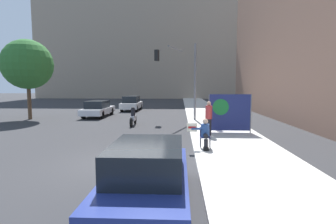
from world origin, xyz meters
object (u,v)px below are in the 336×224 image
(seated_protester, at_px, (205,133))
(car_on_road_nearest, at_px, (98,109))
(protest_banner, at_px, (229,112))
(traffic_light_pole, at_px, (180,69))
(pedestrian_behind, at_px, (215,113))
(car_on_road_midblock, at_px, (132,103))
(street_tree_near_curb, at_px, (27,65))
(parked_car_curbside, at_px, (148,175))
(motorcycle_on_road, at_px, (133,117))
(jogger_on_sidewalk, at_px, (209,118))

(seated_protester, relative_size, car_on_road_nearest, 0.25)
(protest_banner, distance_m, traffic_light_pole, 6.77)
(pedestrian_behind, distance_m, traffic_light_pole, 5.51)
(car_on_road_midblock, xyz_separation_m, street_tree_near_curb, (-6.60, -7.52, 3.48))
(car_on_road_nearest, bearing_deg, parked_car_curbside, -69.00)
(traffic_light_pole, distance_m, motorcycle_on_road, 5.21)
(pedestrian_behind, distance_m, street_tree_near_curb, 14.85)
(car_on_road_midblock, bearing_deg, motorcycle_on_road, -78.83)
(motorcycle_on_road, bearing_deg, car_on_road_midblock, 101.17)
(pedestrian_behind, bearing_deg, car_on_road_nearest, 117.77)
(pedestrian_behind, bearing_deg, jogger_on_sidewalk, -132.59)
(traffic_light_pole, relative_size, car_on_road_midblock, 1.25)
(jogger_on_sidewalk, distance_m, motorcycle_on_road, 6.00)
(jogger_on_sidewalk, bearing_deg, car_on_road_nearest, -11.45)
(seated_protester, xyz_separation_m, street_tree_near_curb, (-12.73, 9.44, 3.48))
(pedestrian_behind, distance_m, parked_car_curbside, 10.32)
(car_on_road_nearest, height_order, street_tree_near_curb, street_tree_near_curb)
(parked_car_curbside, bearing_deg, seated_protester, 71.23)
(street_tree_near_curb, bearing_deg, protest_banner, -22.13)
(parked_car_curbside, distance_m, car_on_road_nearest, 17.51)
(seated_protester, relative_size, jogger_on_sidewalk, 0.69)
(traffic_light_pole, xyz_separation_m, parked_car_curbside, (-0.66, -14.16, -3.16))
(seated_protester, xyz_separation_m, motorcycle_on_road, (-4.09, 6.66, -0.22))
(car_on_road_nearest, relative_size, street_tree_near_curb, 0.76)
(car_on_road_nearest, relative_size, motorcycle_on_road, 2.26)
(parked_car_curbside, height_order, car_on_road_midblock, car_on_road_midblock)
(traffic_light_pole, height_order, car_on_road_nearest, traffic_light_pole)
(pedestrian_behind, xyz_separation_m, car_on_road_nearest, (-9.03, 6.41, -0.34))
(protest_banner, relative_size, car_on_road_midblock, 0.52)
(pedestrian_behind, height_order, street_tree_near_curb, street_tree_near_curb)
(motorcycle_on_road, bearing_deg, car_on_road_nearest, 129.12)
(traffic_light_pole, relative_size, street_tree_near_curb, 0.90)
(street_tree_near_curb, bearing_deg, motorcycle_on_road, -17.83)
(car_on_road_nearest, xyz_separation_m, street_tree_near_curb, (-4.77, -1.97, 3.55))
(car_on_road_nearest, bearing_deg, jogger_on_sidewalk, -45.86)
(jogger_on_sidewalk, distance_m, parked_car_curbside, 7.98)
(jogger_on_sidewalk, relative_size, pedestrian_behind, 0.97)
(seated_protester, height_order, car_on_road_midblock, car_on_road_midblock)
(protest_banner, distance_m, car_on_road_midblock, 15.45)
(seated_protester, height_order, traffic_light_pole, traffic_light_pole)
(jogger_on_sidewalk, relative_size, street_tree_near_curb, 0.28)
(protest_banner, bearing_deg, pedestrian_behind, 111.42)
(seated_protester, relative_size, car_on_road_midblock, 0.27)
(parked_car_curbside, bearing_deg, motorcycle_on_road, 101.75)
(protest_banner, distance_m, parked_car_curbside, 9.17)
(pedestrian_behind, xyz_separation_m, street_tree_near_curb, (-13.80, 4.44, 3.21))
(protest_banner, relative_size, motorcycle_on_road, 1.10)
(jogger_on_sidewalk, bearing_deg, car_on_road_midblock, -30.76)
(parked_car_curbside, height_order, motorcycle_on_road, parked_car_curbside)
(pedestrian_behind, xyz_separation_m, traffic_light_pole, (-2.10, 4.23, 2.84))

